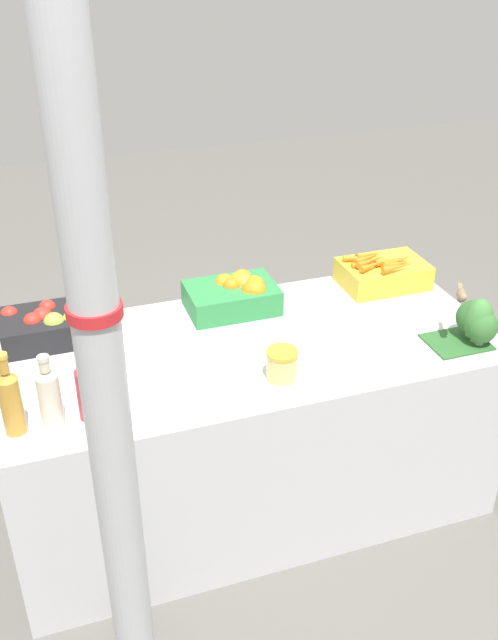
{
  "coord_description": "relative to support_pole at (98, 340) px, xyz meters",
  "views": [
    {
      "loc": [
        -0.72,
        -2.12,
        2.14
      ],
      "look_at": [
        0.0,
        0.0,
        0.85
      ],
      "focal_mm": 40.0,
      "sensor_mm": 36.0,
      "label": 1
    }
  ],
  "objects": [
    {
      "name": "broccoli_pile",
      "position": [
        1.39,
        0.41,
        -0.43
      ],
      "size": [
        0.24,
        0.19,
        0.18
      ],
      "color": "#2D602D",
      "rests_on": "market_table"
    },
    {
      "name": "carrot_crate",
      "position": [
        1.28,
        0.93,
        -0.46
      ],
      "size": [
        0.35,
        0.24,
        0.14
      ],
      "color": "gold",
      "rests_on": "market_table"
    },
    {
      "name": "market_table",
      "position": [
        0.6,
        0.67,
        -0.89
      ],
      "size": [
        1.82,
        0.83,
        0.75
      ],
      "primitive_type": "cube",
      "color": "silver",
      "rests_on": "ground_plane"
    },
    {
      "name": "juice_bottle_amber",
      "position": [
        -0.24,
        0.41,
        -0.4
      ],
      "size": [
        0.07,
        0.07,
        0.28
      ],
      "color": "gold",
      "rests_on": "market_table"
    },
    {
      "name": "sparrow_bird",
      "position": [
        1.31,
        0.42,
        -0.31
      ],
      "size": [
        0.07,
        0.13,
        0.05
      ],
      "rotation": [
        0.0,
        0.0,
        -2.04
      ],
      "color": "#4C3D2D",
      "rests_on": "broccoli_pile"
    },
    {
      "name": "juice_bottle_cloudy",
      "position": [
        -0.13,
        0.41,
        -0.41
      ],
      "size": [
        0.07,
        0.07,
        0.25
      ],
      "color": "beige",
      "rests_on": "market_table"
    },
    {
      "name": "orange_crate",
      "position": [
        0.63,
        0.94,
        -0.45
      ],
      "size": [
        0.35,
        0.24,
        0.14
      ],
      "color": "#2D8442",
      "rests_on": "market_table"
    },
    {
      "name": "ground_plane",
      "position": [
        0.6,
        0.67,
        -1.27
      ],
      "size": [
        10.0,
        10.0,
        0.0
      ],
      "primitive_type": "plane",
      "color": "#605E59"
    },
    {
      "name": "juice_bottle_ruby",
      "position": [
        -0.02,
        0.41,
        -0.42
      ],
      "size": [
        0.06,
        0.06,
        0.24
      ],
      "color": "#B2333D",
      "rests_on": "market_table"
    },
    {
      "name": "support_pole",
      "position": [
        0.0,
        0.0,
        0.0
      ],
      "size": [
        0.13,
        0.13,
        2.54
      ],
      "color": "#B7BABF",
      "rests_on": "ground_plane"
    },
    {
      "name": "pickle_jar",
      "position": [
        0.63,
        0.42,
        -0.46
      ],
      "size": [
        0.11,
        0.11,
        0.11
      ],
      "color": "#D1CC75",
      "rests_on": "market_table"
    },
    {
      "name": "apple_crate",
      "position": [
        -0.08,
        0.93,
        -0.45
      ],
      "size": [
        0.35,
        0.24,
        0.14
      ],
      "color": "black",
      "rests_on": "market_table"
    }
  ]
}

